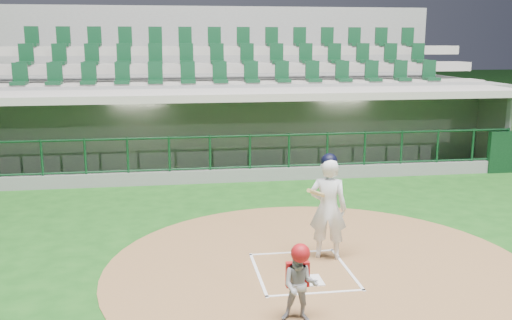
{
  "coord_description": "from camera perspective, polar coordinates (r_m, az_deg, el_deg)",
  "views": [
    {
      "loc": [
        -2.09,
        -8.91,
        3.76
      ],
      "look_at": [
        -0.34,
        2.6,
        1.3
      ],
      "focal_mm": 40.0,
      "sensor_mm": 36.0,
      "label": 1
    }
  ],
  "objects": [
    {
      "name": "ground",
      "position": [
        9.9,
        4.3,
        -10.43
      ],
      "size": [
        120.0,
        120.0,
        0.0
      ],
      "primitive_type": "plane",
      "color": "#164914",
      "rests_on": "ground"
    },
    {
      "name": "batter_box_chalk",
      "position": [
        9.62,
        4.71,
        -11.01
      ],
      "size": [
        1.55,
        1.8,
        0.01
      ],
      "color": "white",
      "rests_on": "ground"
    },
    {
      "name": "seating_deck",
      "position": [
        20.07,
        -2.61,
        5.23
      ],
      "size": [
        17.0,
        6.72,
        5.15
      ],
      "color": "gray",
      "rests_on": "ground"
    },
    {
      "name": "dugout_structure",
      "position": [
        17.11,
        -1.26,
        2.5
      ],
      "size": [
        16.4,
        3.7,
        3.0
      ],
      "color": "slate",
      "rests_on": "ground"
    },
    {
      "name": "dirt_circle",
      "position": [
        9.78,
        6.31,
        -10.71
      ],
      "size": [
        7.2,
        7.2,
        0.01
      ],
      "primitive_type": "cylinder",
      "color": "brown",
      "rests_on": "ground"
    },
    {
      "name": "catcher",
      "position": [
        7.86,
        4.41,
        -12.11
      ],
      "size": [
        0.58,
        0.5,
        1.1
      ],
      "color": "#99989E",
      "rests_on": "dirt_circle"
    },
    {
      "name": "batter",
      "position": [
        9.94,
        7.21,
        -4.63
      ],
      "size": [
        0.92,
        0.95,
        1.87
      ],
      "color": "white",
      "rests_on": "dirt_circle"
    },
    {
      "name": "home_plate",
      "position": [
        9.26,
        5.29,
        -11.92
      ],
      "size": [
        0.43,
        0.43,
        0.02
      ],
      "primitive_type": "cube",
      "color": "white",
      "rests_on": "dirt_circle"
    }
  ]
}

